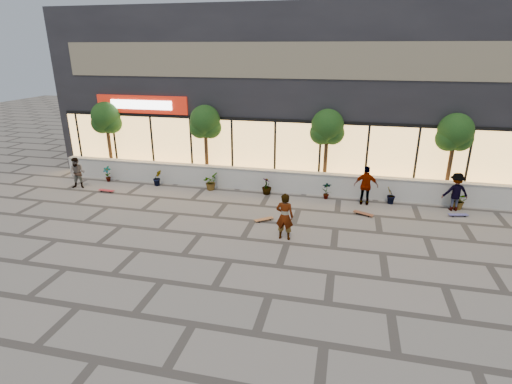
% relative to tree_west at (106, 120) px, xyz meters
% --- Properties ---
extents(ground, '(80.00, 80.00, 0.00)m').
position_rel_tree_west_xyz_m(ground, '(9.00, -7.70, -2.99)').
color(ground, gray).
rests_on(ground, ground).
extents(planter_wall, '(22.00, 0.42, 1.04)m').
position_rel_tree_west_xyz_m(planter_wall, '(9.00, -0.70, -2.46)').
color(planter_wall, silver).
rests_on(planter_wall, ground).
extents(retail_building, '(24.00, 9.17, 8.50)m').
position_rel_tree_west_xyz_m(retail_building, '(9.00, 4.79, 1.26)').
color(retail_building, black).
rests_on(retail_building, ground).
extents(shrub_a, '(0.43, 0.29, 0.81)m').
position_rel_tree_west_xyz_m(shrub_a, '(0.50, -1.25, -2.58)').
color(shrub_a, '#133E14').
rests_on(shrub_a, ground).
extents(shrub_b, '(0.57, 0.57, 0.81)m').
position_rel_tree_west_xyz_m(shrub_b, '(3.30, -1.25, -2.58)').
color(shrub_b, '#133E14').
rests_on(shrub_b, ground).
extents(shrub_c, '(0.68, 0.77, 0.81)m').
position_rel_tree_west_xyz_m(shrub_c, '(6.10, -1.25, -2.58)').
color(shrub_c, '#133E14').
rests_on(shrub_c, ground).
extents(shrub_d, '(0.64, 0.64, 0.81)m').
position_rel_tree_west_xyz_m(shrub_d, '(8.90, -1.25, -2.58)').
color(shrub_d, '#133E14').
rests_on(shrub_d, ground).
extents(shrub_e, '(0.46, 0.35, 0.81)m').
position_rel_tree_west_xyz_m(shrub_e, '(11.70, -1.25, -2.58)').
color(shrub_e, '#133E14').
rests_on(shrub_e, ground).
extents(shrub_f, '(0.55, 0.57, 0.81)m').
position_rel_tree_west_xyz_m(shrub_f, '(14.50, -1.25, -2.58)').
color(shrub_f, '#133E14').
rests_on(shrub_f, ground).
extents(shrub_g, '(0.77, 0.84, 0.81)m').
position_rel_tree_west_xyz_m(shrub_g, '(17.30, -1.25, -2.58)').
color(shrub_g, '#133E14').
rests_on(shrub_g, ground).
extents(tree_west, '(1.60, 1.50, 3.92)m').
position_rel_tree_west_xyz_m(tree_west, '(0.00, 0.00, 0.00)').
color(tree_west, '#472919').
rests_on(tree_west, ground).
extents(tree_midwest, '(1.60, 1.50, 3.92)m').
position_rel_tree_west_xyz_m(tree_midwest, '(5.50, 0.00, 0.00)').
color(tree_midwest, '#472919').
rests_on(tree_midwest, ground).
extents(tree_mideast, '(1.60, 1.50, 3.92)m').
position_rel_tree_west_xyz_m(tree_mideast, '(11.50, 0.00, 0.00)').
color(tree_mideast, '#472919').
rests_on(tree_mideast, ground).
extents(tree_east, '(1.60, 1.50, 3.92)m').
position_rel_tree_west_xyz_m(tree_east, '(17.00, 0.00, 0.00)').
color(tree_east, '#472919').
rests_on(tree_east, ground).
extents(skater_center, '(0.66, 0.46, 1.75)m').
position_rel_tree_west_xyz_m(skater_center, '(10.47, -5.71, -2.11)').
color(skater_center, silver).
rests_on(skater_center, ground).
extents(skater_left, '(0.87, 0.75, 1.54)m').
position_rel_tree_west_xyz_m(skater_left, '(-0.31, -2.49, -2.21)').
color(skater_left, tan).
rests_on(skater_left, ground).
extents(skater_right_near, '(1.06, 0.50, 1.76)m').
position_rel_tree_west_xyz_m(skater_right_near, '(13.40, -1.58, -2.11)').
color(skater_right_near, silver).
rests_on(skater_right_near, ground).
extents(skater_right_far, '(1.17, 0.80, 1.66)m').
position_rel_tree_west_xyz_m(skater_right_far, '(17.07, -1.40, -2.16)').
color(skater_right_far, maroon).
rests_on(skater_right_far, ground).
extents(skateboard_center, '(0.76, 0.67, 0.10)m').
position_rel_tree_west_xyz_m(skateboard_center, '(9.43, -4.35, -2.90)').
color(skateboard_center, '#A16034').
rests_on(skateboard_center, ground).
extents(skateboard_left, '(0.81, 0.25, 0.10)m').
position_rel_tree_west_xyz_m(skateboard_left, '(1.32, -2.71, -2.90)').
color(skateboard_left, '#AD202A').
rests_on(skateboard_left, ground).
extents(skateboard_right_near, '(0.86, 0.56, 0.10)m').
position_rel_tree_west_xyz_m(skateboard_right_near, '(13.33, -2.84, -2.90)').
color(skateboard_right_near, brown).
rests_on(skateboard_right_near, ground).
extents(skateboard_right_far, '(0.81, 0.37, 0.09)m').
position_rel_tree_west_xyz_m(skateboard_right_far, '(17.14, -2.09, -2.91)').
color(skateboard_right_far, '#555398').
rests_on(skateboard_right_far, ground).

